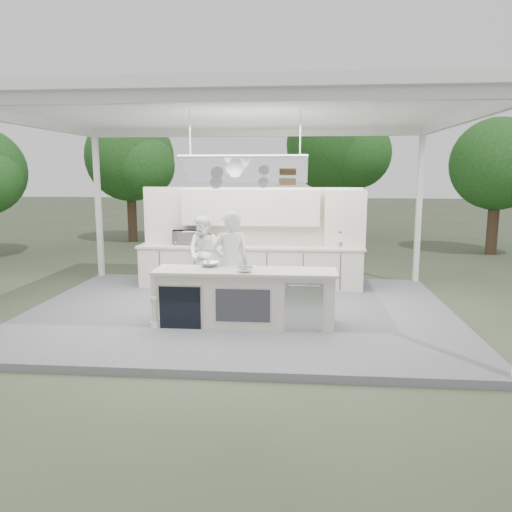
# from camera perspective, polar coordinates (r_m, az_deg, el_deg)

# --- Properties ---
(ground) EXTENTS (90.00, 90.00, 0.00)m
(ground) POSITION_cam_1_polar(r_m,az_deg,el_deg) (9.60, -1.83, -6.81)
(ground) COLOR #414E36
(ground) RESTS_ON ground
(stage_deck) EXTENTS (8.00, 6.00, 0.12)m
(stage_deck) POSITION_cam_1_polar(r_m,az_deg,el_deg) (9.59, -1.83, -6.47)
(stage_deck) COLOR slate
(stage_deck) RESTS_ON ground
(tent) EXTENTS (8.20, 6.20, 3.86)m
(tent) POSITION_cam_1_polar(r_m,az_deg,el_deg) (9.26, -1.95, 15.79)
(tent) COLOR white
(tent) RESTS_ON ground
(demo_island) EXTENTS (3.10, 0.79, 0.95)m
(demo_island) POSITION_cam_1_polar(r_m,az_deg,el_deg) (8.55, -1.40, -4.72)
(demo_island) COLOR beige
(demo_island) RESTS_ON stage_deck
(back_counter) EXTENTS (5.08, 0.72, 0.95)m
(back_counter) POSITION_cam_1_polar(r_m,az_deg,el_deg) (11.30, -0.69, -1.20)
(back_counter) COLOR beige
(back_counter) RESTS_ON stage_deck
(back_wall_unit) EXTENTS (5.05, 0.48, 2.25)m
(back_wall_unit) POSITION_cam_1_polar(r_m,az_deg,el_deg) (11.34, 1.65, 3.82)
(back_wall_unit) COLOR beige
(back_wall_unit) RESTS_ON stage_deck
(tree_cluster) EXTENTS (19.55, 9.40, 5.85)m
(tree_cluster) POSITION_cam_1_polar(r_m,az_deg,el_deg) (18.97, 1.24, 11.30)
(tree_cluster) COLOR #493624
(tree_cluster) RESTS_ON ground
(head_chef) EXTENTS (0.82, 0.68, 1.91)m
(head_chef) POSITION_cam_1_polar(r_m,az_deg,el_deg) (8.95, -2.94, -0.94)
(head_chef) COLOR silver
(head_chef) RESTS_ON stage_deck
(sous_chef) EXTENTS (0.93, 0.80, 1.65)m
(sous_chef) POSITION_cam_1_polar(r_m,az_deg,el_deg) (11.04, -5.90, 0.34)
(sous_chef) COLOR white
(sous_chef) RESTS_ON stage_deck
(toaster_oven) EXTENTS (0.64, 0.50, 0.32)m
(toaster_oven) POSITION_cam_1_polar(r_m,az_deg,el_deg) (11.63, -8.10, 2.17)
(toaster_oven) COLOR silver
(toaster_oven) RESTS_ON back_counter
(bowl_large) EXTENTS (0.40, 0.40, 0.08)m
(bowl_large) POSITION_cam_1_polar(r_m,az_deg,el_deg) (8.79, -5.32, -0.94)
(bowl_large) COLOR #AFB1B6
(bowl_large) RESTS_ON demo_island
(bowl_small) EXTENTS (0.33, 0.33, 0.08)m
(bowl_small) POSITION_cam_1_polar(r_m,az_deg,el_deg) (8.26, -1.27, -1.57)
(bowl_small) COLOR silver
(bowl_small) RESTS_ON demo_island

